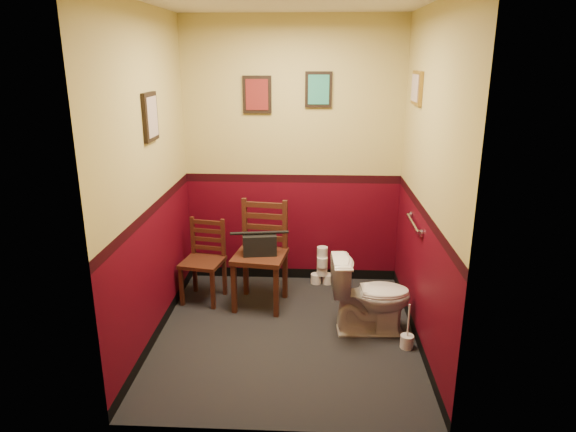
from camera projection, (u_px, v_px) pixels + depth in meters
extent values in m
cube|color=black|center=(287.00, 334.00, 4.45)|extent=(2.20, 2.40, 0.00)
cube|color=#450410|center=(293.00, 155.00, 5.19)|extent=(2.20, 0.00, 2.70)
cube|color=#450410|center=(275.00, 233.00, 2.90)|extent=(2.20, 0.00, 2.70)
cube|color=#450410|center=(149.00, 181.00, 4.10)|extent=(0.00, 2.40, 2.70)
cube|color=#450410|center=(427.00, 185.00, 3.99)|extent=(0.00, 2.40, 2.70)
cylinder|color=silver|center=(413.00, 223.00, 4.35)|extent=(0.03, 0.50, 0.03)
cylinder|color=silver|center=(421.00, 233.00, 4.11)|extent=(0.02, 0.06, 0.06)
cylinder|color=silver|center=(410.00, 215.00, 4.59)|extent=(0.02, 0.06, 0.06)
cube|color=black|center=(257.00, 95.00, 5.01)|extent=(0.28, 0.03, 0.36)
cube|color=maroon|center=(257.00, 95.00, 5.00)|extent=(0.22, 0.01, 0.30)
cube|color=black|center=(319.00, 89.00, 4.97)|extent=(0.26, 0.03, 0.34)
cube|color=#2A8674|center=(319.00, 90.00, 4.95)|extent=(0.20, 0.01, 0.28)
cube|color=black|center=(150.00, 117.00, 4.05)|extent=(0.03, 0.30, 0.38)
cube|color=tan|center=(152.00, 117.00, 4.04)|extent=(0.01, 0.24, 0.31)
cube|color=olive|center=(417.00, 88.00, 4.36)|extent=(0.03, 0.34, 0.28)
cube|color=tan|center=(415.00, 88.00, 4.36)|extent=(0.01, 0.28, 0.22)
imported|color=white|center=(371.00, 296.00, 4.41)|extent=(0.71, 0.42, 0.68)
cylinder|color=silver|center=(407.00, 341.00, 4.23)|extent=(0.11, 0.11, 0.11)
cylinder|color=silver|center=(408.00, 322.00, 4.18)|extent=(0.01, 0.01, 0.31)
cube|color=#421F13|center=(203.00, 262.00, 4.97)|extent=(0.43, 0.43, 0.04)
cube|color=#421F13|center=(182.00, 286.00, 4.92)|extent=(0.04, 0.04, 0.40)
cube|color=#421F13|center=(195.00, 273.00, 5.21)|extent=(0.04, 0.04, 0.40)
cube|color=#421F13|center=(213.00, 290.00, 4.85)|extent=(0.04, 0.04, 0.40)
cube|color=#421F13|center=(225.00, 276.00, 5.14)|extent=(0.04, 0.04, 0.40)
cube|color=#421F13|center=(193.00, 236.00, 5.10)|extent=(0.04, 0.04, 0.40)
cube|color=#421F13|center=(223.00, 239.00, 5.03)|extent=(0.04, 0.04, 0.40)
cube|color=#421F13|center=(208.00, 248.00, 5.10)|extent=(0.30, 0.08, 0.04)
cube|color=#421F13|center=(208.00, 239.00, 5.07)|extent=(0.30, 0.08, 0.04)
cube|color=#421F13|center=(208.00, 231.00, 5.04)|extent=(0.30, 0.08, 0.04)
cube|color=#421F13|center=(207.00, 222.00, 5.02)|extent=(0.30, 0.08, 0.04)
cube|color=#421F13|center=(260.00, 256.00, 4.84)|extent=(0.53, 0.53, 0.04)
cube|color=#421F13|center=(234.00, 288.00, 4.76)|extent=(0.05, 0.05, 0.50)
cube|color=#421F13|center=(246.00, 271.00, 5.14)|extent=(0.05, 0.05, 0.50)
cube|color=#421F13|center=(276.00, 292.00, 4.69)|extent=(0.05, 0.05, 0.50)
cube|color=#421F13|center=(285.00, 274.00, 5.06)|extent=(0.05, 0.05, 0.50)
cube|color=#421F13|center=(245.00, 223.00, 4.99)|extent=(0.05, 0.05, 0.50)
cube|color=#421F13|center=(285.00, 226.00, 4.92)|extent=(0.05, 0.05, 0.50)
cube|color=#421F13|center=(265.00, 238.00, 5.00)|extent=(0.38, 0.08, 0.05)
cube|color=#421F13|center=(265.00, 227.00, 4.96)|extent=(0.38, 0.08, 0.05)
cube|color=#421F13|center=(265.00, 216.00, 4.93)|extent=(0.38, 0.08, 0.05)
cube|color=#421F13|center=(264.00, 205.00, 4.90)|extent=(0.38, 0.08, 0.05)
cube|color=black|center=(260.00, 245.00, 4.80)|extent=(0.33, 0.20, 0.19)
cylinder|color=black|center=(259.00, 233.00, 4.77)|extent=(0.27, 0.07, 0.03)
cylinder|color=silver|center=(316.00, 279.00, 5.45)|extent=(0.11, 0.11, 0.10)
cylinder|color=silver|center=(328.00, 279.00, 5.44)|extent=(0.11, 0.11, 0.10)
cylinder|color=silver|center=(322.00, 270.00, 5.40)|extent=(0.11, 0.11, 0.10)
cylinder|color=silver|center=(322.00, 262.00, 5.35)|extent=(0.11, 0.11, 0.10)
cylinder|color=silver|center=(322.00, 252.00, 5.35)|extent=(0.11, 0.11, 0.10)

